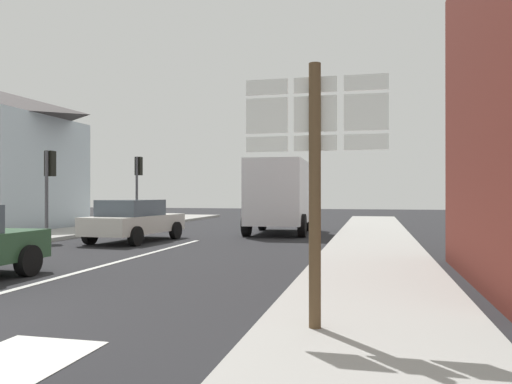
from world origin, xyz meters
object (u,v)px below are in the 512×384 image
traffic_light_near_left (49,174)px  delivery_truck (280,194)px  route_sign_post (315,167)px  traffic_light_far_left (138,175)px  sedan_far (134,220)px

traffic_light_near_left → delivery_truck: bearing=34.5°
route_sign_post → traffic_light_far_left: size_ratio=0.92×
route_sign_post → traffic_light_near_left: traffic_light_near_left is taller
route_sign_post → traffic_light_far_left: (-10.54, 16.80, 0.58)m
sedan_far → traffic_light_near_left: (-3.03, -0.50, 1.61)m
route_sign_post → traffic_light_far_left: bearing=122.1°
sedan_far → delivery_truck: size_ratio=0.86×
sedan_far → delivery_truck: bearing=46.4°
delivery_truck → traffic_light_far_left: bearing=165.8°
route_sign_post → traffic_light_near_left: 14.44m
sedan_far → traffic_light_near_left: size_ratio=1.36×
traffic_light_near_left → sedan_far: bearing=9.3°
sedan_far → traffic_light_far_left: size_ratio=1.25×
traffic_light_far_left → traffic_light_near_left: (0.00, -6.93, -0.21)m
delivery_truck → route_sign_post: 15.27m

